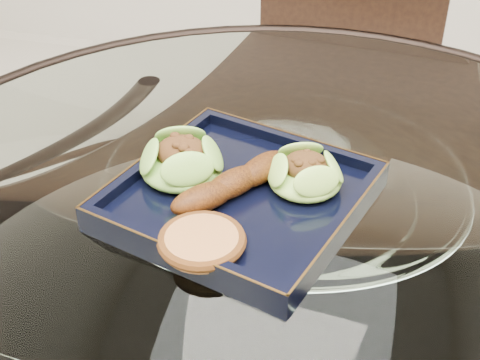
# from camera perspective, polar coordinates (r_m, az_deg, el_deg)

# --- Properties ---
(dining_table) EXTENTS (1.13, 1.13, 0.77)m
(dining_table) POSITION_cam_1_polar(r_m,az_deg,el_deg) (0.92, 3.27, -10.43)
(dining_table) COLOR white
(dining_table) RESTS_ON ground
(dining_chair) EXTENTS (0.42, 0.42, 0.89)m
(dining_chair) POSITION_cam_1_polar(r_m,az_deg,el_deg) (1.40, 7.41, 2.05)
(dining_chair) COLOR black
(dining_chair) RESTS_ON ground
(navy_plate) EXTENTS (0.33, 0.33, 0.02)m
(navy_plate) POSITION_cam_1_polar(r_m,az_deg,el_deg) (0.80, 0.00, -1.75)
(navy_plate) COLOR black
(navy_plate) RESTS_ON dining_table
(lettuce_wrap_left) EXTENTS (0.10, 0.10, 0.04)m
(lettuce_wrap_left) POSITION_cam_1_polar(r_m,az_deg,el_deg) (0.82, -5.01, 1.43)
(lettuce_wrap_left) COLOR #5FA931
(lettuce_wrap_left) RESTS_ON navy_plate
(lettuce_wrap_right) EXTENTS (0.09, 0.09, 0.03)m
(lettuce_wrap_right) POSITION_cam_1_polar(r_m,az_deg,el_deg) (0.80, 5.58, 0.37)
(lettuce_wrap_right) COLOR #67A831
(lettuce_wrap_right) RESTS_ON navy_plate
(roasted_plantain) EXTENTS (0.12, 0.16, 0.03)m
(roasted_plantain) POSITION_cam_1_polar(r_m,az_deg,el_deg) (0.79, -0.58, -0.25)
(roasted_plantain) COLOR #5E2B09
(roasted_plantain) RESTS_ON navy_plate
(crumb_patty) EXTENTS (0.10, 0.10, 0.02)m
(crumb_patty) POSITION_cam_1_polar(r_m,az_deg,el_deg) (0.71, -3.28, -5.31)
(crumb_patty) COLOR #B26E3B
(crumb_patty) RESTS_ON navy_plate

